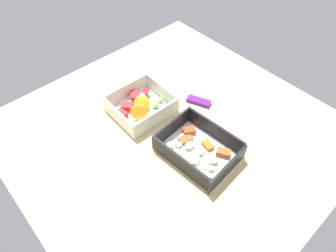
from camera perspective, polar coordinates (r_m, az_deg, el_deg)
The scene contains 5 objects.
table_surface at distance 81.24cm, azimuth 0.93°, elevation -1.50°, with size 80.00×80.00×2.00cm, color tan.
pasta_container at distance 74.94cm, azimuth 5.72°, elevation -4.54°, with size 19.63×15.43×5.45cm.
fruit_bowl at distance 84.73cm, azimuth -5.21°, elevation 3.83°, with size 14.76×16.16×5.66cm.
candy_bar at distance 87.92cm, azimuth 5.87°, elevation 4.70°, with size 7.00×2.40×1.20cm, color #51197A.
paper_cup_liner at distance 94.25cm, azimuth -6.60°, elevation 8.58°, with size 3.96×3.96×2.01cm, color white.
Camera 1 is at (37.33, -35.63, 63.74)cm, focal length 32.08 mm.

